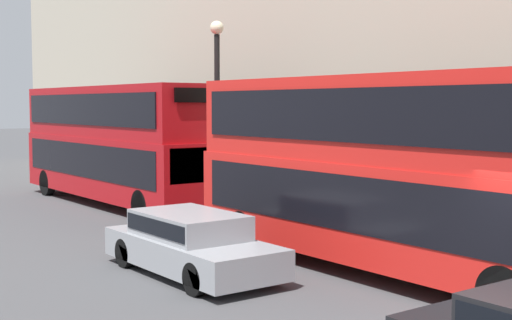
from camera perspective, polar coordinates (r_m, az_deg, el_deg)
bus_leading at (r=15.15m, az=10.60°, el=-0.40°), size 2.59×10.45×4.16m
bus_second_in_queue at (r=25.74m, az=-10.99°, el=1.60°), size 2.59×11.23×4.18m
car_hatchback at (r=15.07m, az=-5.24°, el=-6.52°), size 1.84×4.56×1.30m
street_lamp at (r=23.27m, az=-3.13°, el=5.25°), size 0.44×0.44×6.26m
pedestrian at (r=16.42m, az=18.32°, el=-5.31°), size 0.36×0.36×1.81m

